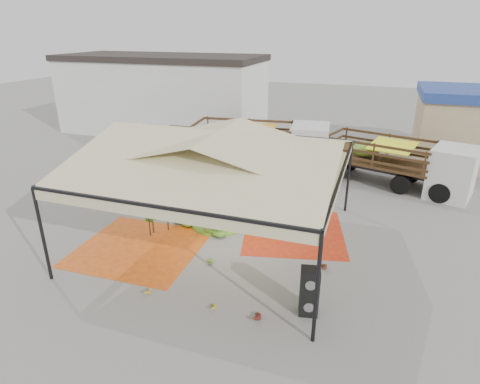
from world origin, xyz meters
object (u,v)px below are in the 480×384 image
(banana_heap, at_px, (235,204))
(speaker_stack, at_px, (309,291))
(truck_left, at_px, (266,140))
(truck_right, at_px, (404,159))
(vendor, at_px, (282,183))

(banana_heap, height_order, speaker_stack, speaker_stack)
(banana_heap, bearing_deg, truck_left, 94.79)
(truck_left, distance_m, truck_right, 6.97)
(banana_heap, xyz_separation_m, vendor, (1.40, 2.26, 0.27))
(truck_left, bearing_deg, vendor, -71.76)
(vendor, xyz_separation_m, truck_right, (4.99, 3.60, 0.57))
(truck_left, height_order, truck_right, truck_left)
(banana_heap, distance_m, vendor, 2.68)
(banana_heap, relative_size, speaker_stack, 3.78)
(speaker_stack, bearing_deg, truck_right, 64.59)
(speaker_stack, bearing_deg, truck_left, 98.87)
(vendor, bearing_deg, speaker_stack, 112.95)
(speaker_stack, height_order, truck_left, truck_left)
(banana_heap, height_order, truck_left, truck_left)
(speaker_stack, xyz_separation_m, truck_left, (-4.42, 11.44, 0.82))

